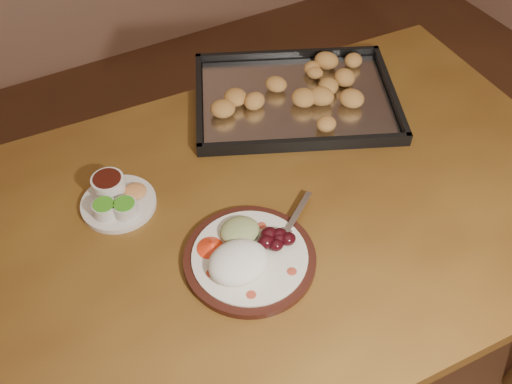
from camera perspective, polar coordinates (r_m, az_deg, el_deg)
dining_table at (r=1.28m, az=0.15°, el=-4.88°), size 1.55×0.98×0.75m
dinner_plate at (r=1.11m, az=-0.94°, el=-6.37°), size 0.32×0.26×0.06m
condiment_saucer at (r=1.24m, az=-13.84°, el=-0.62°), size 0.16×0.16×0.05m
baking_tray at (r=1.46m, az=3.98°, el=9.51°), size 0.61×0.54×0.05m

